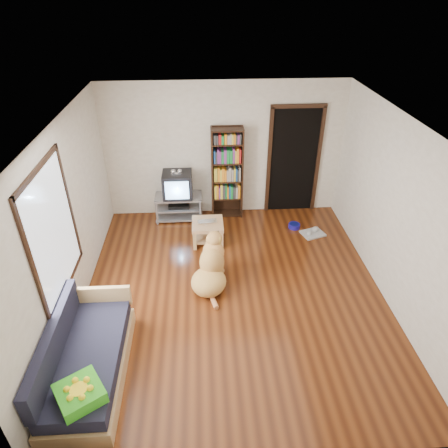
{
  "coord_description": "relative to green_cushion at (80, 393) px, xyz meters",
  "views": [
    {
      "loc": [
        -0.43,
        -4.62,
        4.12
      ],
      "look_at": [
        -0.12,
        0.53,
        0.9
      ],
      "focal_mm": 32.0,
      "sensor_mm": 36.0,
      "label": 1
    }
  ],
  "objects": [
    {
      "name": "wall_right",
      "position": [
        4.0,
        2.0,
        0.81
      ],
      "size": [
        0.0,
        5.0,
        5.0
      ],
      "primitive_type": "plane",
      "rotation": [
        1.57,
        0.0,
        -1.57
      ],
      "color": "silver",
      "rests_on": "ground"
    },
    {
      "name": "dog_bowl",
      "position": [
        3.06,
        3.75,
        -0.45
      ],
      "size": [
        0.22,
        0.22,
        0.08
      ],
      "primitive_type": "cylinder",
      "color": "navy",
      "rests_on": "ground"
    },
    {
      "name": "crt_tv",
      "position": [
        0.85,
        4.27,
        0.25
      ],
      "size": [
        0.55,
        0.52,
        0.58
      ],
      "color": "black",
      "rests_on": "tv_stand"
    },
    {
      "name": "green_cushion",
      "position": [
        0.0,
        0.0,
        0.0
      ],
      "size": [
        0.6,
        0.6,
        0.14
      ],
      "primitive_type": "cube",
      "rotation": [
        0.0,
        0.0,
        0.58
      ],
      "color": "green",
      "rests_on": "sofa"
    },
    {
      "name": "window",
      "position": [
        -0.48,
        1.5,
        1.01
      ],
      "size": [
        0.03,
        1.46,
        1.7
      ],
      "color": "white",
      "rests_on": "wall_left"
    },
    {
      "name": "dog",
      "position": [
        1.41,
        2.2,
        -0.18
      ],
      "size": [
        0.68,
        1.05,
        0.86
      ],
      "color": "tan",
      "rests_on": "ground"
    },
    {
      "name": "bookshelf",
      "position": [
        1.8,
        4.34,
        0.51
      ],
      "size": [
        0.6,
        0.3,
        1.8
      ],
      "color": "black",
      "rests_on": "ground"
    },
    {
      "name": "laptop",
      "position": [
        1.39,
        3.36,
        -0.08
      ],
      "size": [
        0.36,
        0.25,
        0.03
      ],
      "primitive_type": "imported",
      "rotation": [
        0.0,
        0.0,
        0.1
      ],
      "color": "white",
      "rests_on": "coffee_table"
    },
    {
      "name": "doorway",
      "position": [
        3.1,
        4.48,
        0.63
      ],
      "size": [
        1.03,
        0.05,
        2.19
      ],
      "color": "black",
      "rests_on": "wall_back"
    },
    {
      "name": "sofa",
      "position": [
        -0.12,
        0.61,
        -0.23
      ],
      "size": [
        0.8,
        1.8,
        0.8
      ],
      "color": "tan",
      "rests_on": "ground"
    },
    {
      "name": "wall_front",
      "position": [
        1.75,
        -0.5,
        0.81
      ],
      "size": [
        4.5,
        0.0,
        4.5
      ],
      "primitive_type": "plane",
      "rotation": [
        -1.57,
        0.0,
        0.0
      ],
      "color": "silver",
      "rests_on": "ground"
    },
    {
      "name": "ground",
      "position": [
        1.75,
        2.0,
        -0.49
      ],
      "size": [
        5.0,
        5.0,
        0.0
      ],
      "primitive_type": "plane",
      "color": "#5F2B10",
      "rests_on": "ground"
    },
    {
      "name": "wall_back",
      "position": [
        1.75,
        4.5,
        0.81
      ],
      "size": [
        4.5,
        0.0,
        4.5
      ],
      "primitive_type": "plane",
      "rotation": [
        1.57,
        0.0,
        0.0
      ],
      "color": "silver",
      "rests_on": "ground"
    },
    {
      "name": "ceiling",
      "position": [
        1.75,
        2.0,
        2.11
      ],
      "size": [
        5.0,
        5.0,
        0.0
      ],
      "primitive_type": "plane",
      "rotation": [
        3.14,
        0.0,
        0.0
      ],
      "color": "white",
      "rests_on": "ground"
    },
    {
      "name": "wall_left",
      "position": [
        -0.5,
        2.0,
        0.81
      ],
      "size": [
        0.0,
        5.0,
        5.0
      ],
      "primitive_type": "plane",
      "rotation": [
        1.57,
        0.0,
        1.57
      ],
      "color": "silver",
      "rests_on": "ground"
    },
    {
      "name": "grey_rag",
      "position": [
        3.36,
        3.5,
        -0.48
      ],
      "size": [
        0.48,
        0.43,
        0.03
      ],
      "primitive_type": "cube",
      "rotation": [
        0.0,
        0.0,
        0.33
      ],
      "color": "#A6A6A6",
      "rests_on": "ground"
    },
    {
      "name": "coffee_table",
      "position": [
        1.39,
        3.39,
        -0.21
      ],
      "size": [
        0.55,
        0.55,
        0.4
      ],
      "color": "tan",
      "rests_on": "ground"
    },
    {
      "name": "tv_stand",
      "position": [
        0.85,
        4.25,
        -0.22
      ],
      "size": [
        0.9,
        0.45,
        0.5
      ],
      "color": "#99999E",
      "rests_on": "ground"
    }
  ]
}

